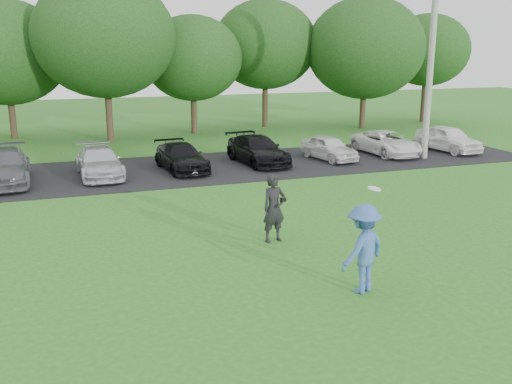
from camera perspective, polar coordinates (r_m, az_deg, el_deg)
ground at (r=12.18m, az=5.58°, el=-9.79°), size 100.00×100.00×0.00m
parking_lot at (r=24.05m, az=-7.57°, el=2.28°), size 32.00×6.50×0.03m
utility_pole at (r=26.90m, az=17.25°, el=14.60°), size 0.28×0.28×10.81m
frisbee_player at (r=11.96m, az=10.67°, el=-5.59°), size 1.39×1.14×2.26m
camera_bystander at (r=14.80m, az=1.82°, el=-1.63°), size 0.73×0.55×1.80m
parked_cars at (r=23.64m, az=-9.25°, el=3.51°), size 28.45×4.75×1.26m
tree_row at (r=33.41m, az=-8.86°, el=14.01°), size 42.39×9.85×8.64m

